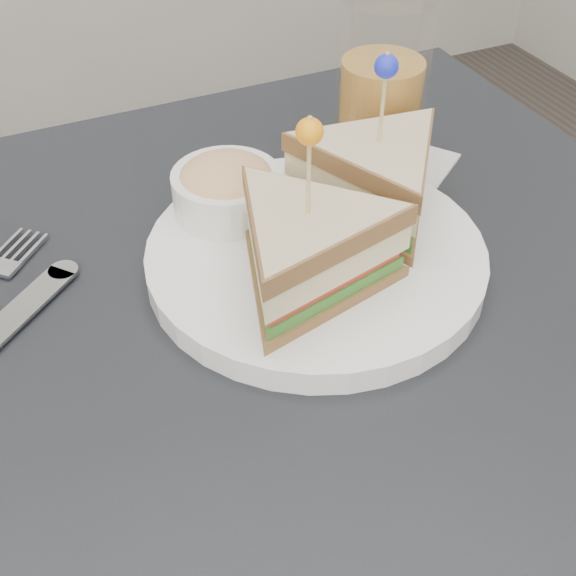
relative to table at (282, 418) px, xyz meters
The scene contains 3 objects.
table is the anchor object (origin of this frame).
plate_meal 0.16m from the table, 46.76° to the left, with size 0.34×0.34×0.16m.
drink_set 0.30m from the table, 45.29° to the left, with size 0.18×0.18×0.17m.
Camera 1 is at (-0.14, -0.33, 1.13)m, focal length 45.00 mm.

